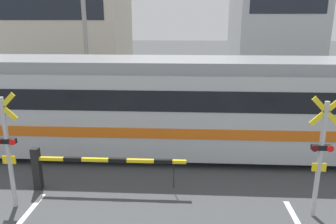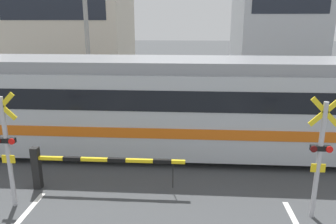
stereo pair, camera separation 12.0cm
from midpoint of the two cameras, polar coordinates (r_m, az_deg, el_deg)
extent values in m
cube|color=gray|center=(11.04, 0.23, -8.16)|extent=(50.00, 0.10, 0.08)
cube|color=gray|center=(12.36, 0.66, -5.49)|extent=(50.00, 0.10, 0.08)
cube|color=#B7BCC1|center=(11.19, 4.37, 0.47)|extent=(18.14, 2.80, 2.70)
cube|color=gray|center=(10.89, 4.54, 8.27)|extent=(17.96, 2.47, 0.36)
cube|color=orange|center=(11.30, 4.33, -1.51)|extent=(18.16, 2.86, 0.32)
cube|color=black|center=(11.04, 4.43, 3.52)|extent=(17.42, 2.85, 0.64)
cylinder|color=black|center=(12.20, -23.32, -5.41)|extent=(0.76, 0.12, 0.76)
cylinder|color=black|center=(13.41, -20.60, -3.27)|extent=(0.76, 0.12, 0.76)
cube|color=black|center=(9.75, -21.57, -9.08)|extent=(0.20, 0.20, 1.20)
cube|color=yellow|center=(8.96, -9.82, -8.20)|extent=(4.06, 0.09, 0.09)
cube|color=black|center=(9.24, -16.01, -7.83)|extent=(0.49, 0.10, 0.10)
cube|color=black|center=(8.91, -8.54, -8.27)|extent=(0.49, 0.10, 0.10)
cube|color=black|center=(8.74, -0.62, -8.58)|extent=(0.49, 0.10, 0.10)
cylinder|color=black|center=(8.90, 1.25, -11.03)|extent=(0.02, 0.02, 0.73)
cube|color=black|center=(14.50, 14.89, -0.49)|extent=(0.20, 0.20, 1.20)
cube|color=yellow|center=(14.17, 6.89, 0.85)|extent=(4.06, 0.09, 0.09)
cube|color=black|center=(14.26, 10.97, 0.77)|extent=(0.49, 0.10, 0.10)
cube|color=black|center=(14.16, 6.07, 0.86)|extent=(0.49, 0.10, 0.10)
cube|color=black|center=(14.16, 1.14, 0.95)|extent=(0.49, 0.10, 0.10)
cylinder|color=black|center=(14.29, -0.01, -0.61)|extent=(0.02, 0.02, 0.73)
cylinder|color=#B2B2B7|center=(8.81, -25.72, -6.51)|extent=(0.11, 0.11, 2.81)
cube|color=yellow|center=(8.47, -26.65, 0.92)|extent=(0.68, 0.04, 0.68)
cube|color=yellow|center=(8.47, -26.65, 0.92)|extent=(0.68, 0.04, 0.68)
cube|color=black|center=(8.70, -25.98, -4.45)|extent=(0.44, 0.12, 0.12)
cylinder|color=red|center=(8.56, -25.23, -4.68)|extent=(0.15, 0.03, 0.15)
cube|color=yellow|center=(8.85, -25.67, -7.40)|extent=(0.32, 0.03, 0.20)
cylinder|color=#B2B2B7|center=(8.26, 25.12, -7.88)|extent=(0.11, 0.11, 2.81)
cube|color=yellow|center=(7.90, 26.10, 0.02)|extent=(0.68, 0.04, 0.68)
cube|color=yellow|center=(7.90, 26.10, 0.02)|extent=(0.68, 0.04, 0.68)
cube|color=black|center=(8.14, 25.39, -5.70)|extent=(0.44, 0.12, 0.12)
cylinder|color=#4C0C0C|center=(8.02, 24.45, -5.91)|extent=(0.15, 0.03, 0.15)
cylinder|color=red|center=(8.14, 26.70, -5.86)|extent=(0.15, 0.03, 0.15)
cube|color=yellow|center=(8.30, 25.06, -8.82)|extent=(0.32, 0.03, 0.20)
cylinder|color=#33384C|center=(17.97, 0.59, 2.39)|extent=(0.13, 0.13, 0.76)
cylinder|color=#33384C|center=(17.97, 1.04, 2.38)|extent=(0.13, 0.13, 0.76)
cube|color=#386647|center=(17.83, 0.82, 4.52)|extent=(0.38, 0.22, 0.60)
sphere|color=tan|center=(17.75, 0.83, 5.82)|extent=(0.21, 0.21, 0.21)
cube|color=beige|center=(24.96, -16.45, 16.24)|extent=(7.93, 6.42, 10.06)
cube|color=#1E232D|center=(21.97, -19.53, 17.48)|extent=(6.67, 0.03, 2.01)
cube|color=#B2B7BC|center=(24.22, 18.60, 17.05)|extent=(5.30, 6.42, 10.85)
cylinder|color=gray|center=(16.99, -13.64, 11.59)|extent=(0.22, 0.22, 6.85)
camera|label=1|loc=(0.06, -89.68, 0.09)|focal=35.00mm
camera|label=2|loc=(0.06, 90.32, -0.09)|focal=35.00mm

